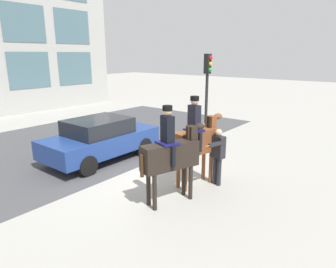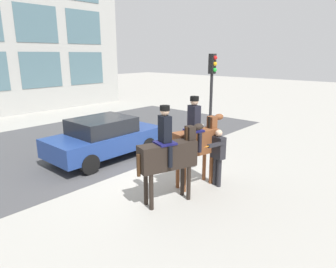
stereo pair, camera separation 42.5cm
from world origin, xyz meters
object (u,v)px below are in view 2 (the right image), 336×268
(mounted_horse_lead, at_px, (169,153))
(pedestrian_bystander, at_px, (218,153))
(mounted_horse_companion, at_px, (196,140))
(street_car_near_lane, at_px, (104,137))
(traffic_light, at_px, (212,87))

(mounted_horse_lead, relative_size, pedestrian_bystander, 1.50)
(mounted_horse_lead, xyz_separation_m, mounted_horse_companion, (1.27, 0.09, 0.05))
(mounted_horse_lead, relative_size, street_car_near_lane, 0.61)
(street_car_near_lane, xyz_separation_m, traffic_light, (3.24, -2.40, 1.73))
(pedestrian_bystander, distance_m, street_car_near_lane, 4.44)
(mounted_horse_companion, relative_size, traffic_light, 0.70)
(mounted_horse_companion, xyz_separation_m, street_car_near_lane, (-0.30, 3.89, -0.59))
(pedestrian_bystander, height_order, street_car_near_lane, pedestrian_bystander)
(street_car_near_lane, relative_size, traffic_light, 1.12)
(pedestrian_bystander, bearing_deg, traffic_light, -128.91)
(street_car_near_lane, bearing_deg, mounted_horse_companion, -85.66)
(traffic_light, bearing_deg, mounted_horse_companion, -153.15)
(mounted_horse_lead, relative_size, traffic_light, 0.68)
(traffic_light, bearing_deg, mounted_horse_lead, -159.47)
(pedestrian_bystander, bearing_deg, mounted_horse_companion, -38.91)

